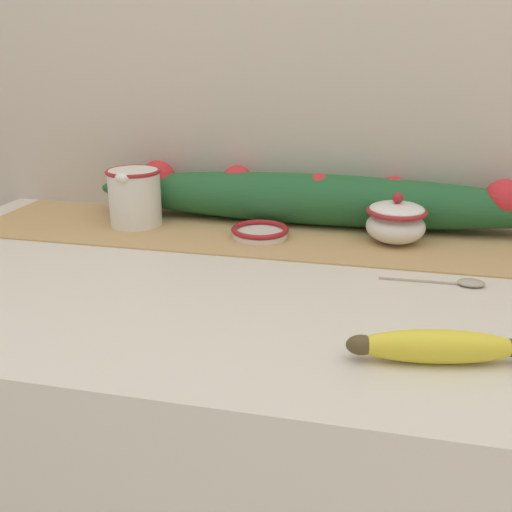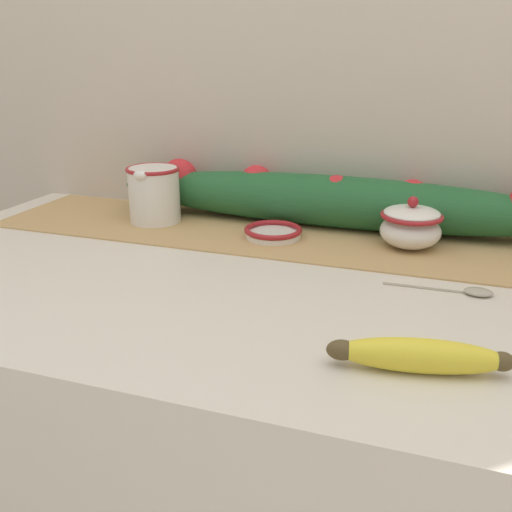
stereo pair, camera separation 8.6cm
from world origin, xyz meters
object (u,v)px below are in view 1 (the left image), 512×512
Objects in this scene: sugar_bowl at (396,221)px; spoon at (465,283)px; small_dish at (260,232)px; cream_pitcher at (135,195)px; banana at (435,346)px.

spoon is at bearing -59.25° from sugar_bowl.
small_dish is 0.39m from spoon.
cream_pitcher is 1.17× the size of small_dish.
banana is (0.30, -0.41, 0.01)m from small_dish.
spoon is (0.06, 0.25, -0.02)m from banana.
cream_pitcher is 0.52m from sugar_bowl.
cream_pitcher is 0.66m from spoon.
cream_pitcher is 0.63× the size of banana.
banana is (0.57, -0.43, -0.04)m from cream_pitcher.
sugar_bowl reaches higher than spoon.
sugar_bowl is 0.69× the size of spoon.
sugar_bowl is 0.43m from banana.
small_dish is (-0.25, -0.02, -0.03)m from sugar_bowl.
banana is at bearing -105.32° from spoon.
small_dish is 0.54× the size of banana.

